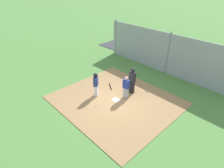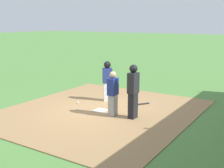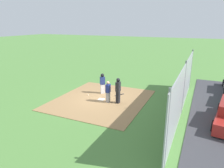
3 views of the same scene
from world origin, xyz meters
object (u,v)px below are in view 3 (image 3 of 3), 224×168
object	(u,v)px
catcher	(108,91)
runner	(102,82)
baseball	(88,95)
umpire	(118,90)
home_plate	(101,99)
baseball_bat	(119,95)

from	to	relation	value
catcher	runner	world-z (taller)	runner
catcher	baseball	xyz separation A→B (m)	(0.55, 1.98, -0.75)
umpire	baseball	world-z (taller)	umpire
home_plate	baseball	size ratio (longest dim) A/B	5.95
runner	baseball	bearing A→B (deg)	-77.93
baseball	home_plate	bearing A→B (deg)	-103.87
catcher	umpire	world-z (taller)	umpire
runner	home_plate	bearing A→B (deg)	-15.87
home_plate	catcher	xyz separation A→B (m)	(-0.23, -0.67, 0.78)
umpire	baseball	xyz separation A→B (m)	(0.43, 2.70, -0.92)
runner	baseball_bat	world-z (taller)	runner
home_plate	runner	xyz separation A→B (m)	(1.28, 0.54, 0.92)
home_plate	baseball_bat	xyz separation A→B (m)	(1.42, -0.86, 0.02)
baseball	umpire	bearing A→B (deg)	-99.13
home_plate	baseball	xyz separation A→B (m)	(0.32, 1.31, 0.03)
catcher	runner	xyz separation A→B (m)	(1.50, 1.21, 0.14)
home_plate	catcher	size ratio (longest dim) A/B	0.29
home_plate	catcher	world-z (taller)	catcher
baseball_bat	home_plate	bearing A→B (deg)	3.32
umpire	baseball_bat	xyz separation A→B (m)	(1.53, 0.52, -0.93)
baseball_bat	baseball	xyz separation A→B (m)	(-1.10, 2.18, 0.01)
baseball_bat	baseball	distance (m)	2.44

